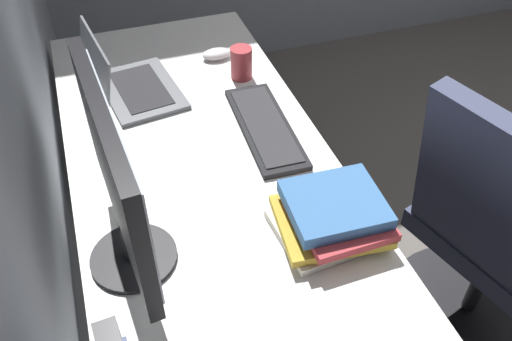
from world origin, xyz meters
TOP-DOWN VIEW (x-y plane):
  - desk at (-0.08, 1.63)m, footprint 2.30×0.72m
  - drawer_pedestal at (0.43, 1.65)m, footprint 0.40×0.51m
  - monitor_primary at (-0.05, 1.86)m, footprint 0.51×0.20m
  - laptop_leftmost at (0.62, 1.78)m, footprint 0.35×0.31m
  - keyboard_main at (0.31, 1.41)m, footprint 0.43×0.16m
  - mouse_main at (0.75, 1.44)m, footprint 0.06×0.10m
  - book_stack_far at (-0.11, 1.39)m, footprint 0.24×0.27m
  - coffee_mug at (0.61, 1.39)m, footprint 0.11×0.07m
  - office_chair at (-0.10, 0.84)m, footprint 0.56×0.60m

SIDE VIEW (x-z plane):
  - drawer_pedestal at x=0.43m, z-range 0.00..0.69m
  - office_chair at x=-0.10m, z-range -0.03..0.94m
  - desk at x=-0.08m, z-range 0.30..1.03m
  - keyboard_main at x=0.31m, z-range 0.73..0.75m
  - mouse_main at x=0.75m, z-range 0.73..0.76m
  - book_stack_far at x=-0.11m, z-range 0.73..0.83m
  - laptop_leftmost at x=0.62m, z-range 0.67..0.89m
  - coffee_mug at x=0.61m, z-range 0.73..0.84m
  - monitor_primary at x=-0.05m, z-range 0.76..1.20m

